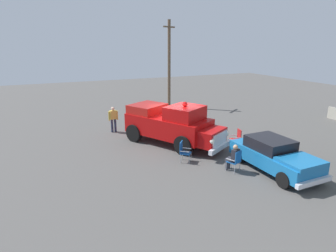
% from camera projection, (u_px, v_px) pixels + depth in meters
% --- Properties ---
extents(ground_plane, '(60.00, 60.00, 0.00)m').
position_uv_depth(ground_plane, '(175.00, 142.00, 17.03)').
color(ground_plane, '#514F4C').
extents(vintage_fire_truck, '(6.25, 4.80, 2.59)m').
position_uv_depth(vintage_fire_truck, '(171.00, 124.00, 16.43)').
color(vintage_fire_truck, black).
rests_on(vintage_fire_truck, ground).
extents(classic_hot_rod, '(4.39, 1.97, 1.46)m').
position_uv_depth(classic_hot_rod, '(275.00, 155.00, 13.06)').
color(classic_hot_rod, black).
rests_on(classic_hot_rod, ground).
extents(lawn_chair_near_truck, '(0.64, 0.64, 1.02)m').
position_uv_depth(lawn_chair_near_truck, '(236.00, 160.00, 12.97)').
color(lawn_chair_near_truck, '#B7BABF').
rests_on(lawn_chair_near_truck, ground).
extents(lawn_chair_by_car, '(0.69, 0.69, 1.02)m').
position_uv_depth(lawn_chair_by_car, '(183.00, 150.00, 14.10)').
color(lawn_chair_by_car, '#B7BABF').
rests_on(lawn_chair_by_car, ground).
extents(lawn_chair_spare, '(0.60, 0.60, 1.02)m').
position_uv_depth(lawn_chair_spare, '(237.00, 137.00, 16.06)').
color(lawn_chair_spare, '#B7BABF').
rests_on(lawn_chair_spare, ground).
extents(spectator_seated, '(0.63, 0.55, 1.29)m').
position_uv_depth(spectator_seated, '(233.00, 157.00, 13.03)').
color(spectator_seated, '#383842').
rests_on(spectator_seated, ground).
extents(spectator_standing, '(0.30, 0.65, 1.68)m').
position_uv_depth(spectator_standing, '(113.00, 118.00, 18.67)').
color(spectator_standing, '#2D334C').
rests_on(spectator_standing, ground).
extents(utility_pole, '(1.05, 1.48, 7.50)m').
position_uv_depth(utility_pole, '(169.00, 63.00, 25.20)').
color(utility_pole, brown).
rests_on(utility_pole, ground).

